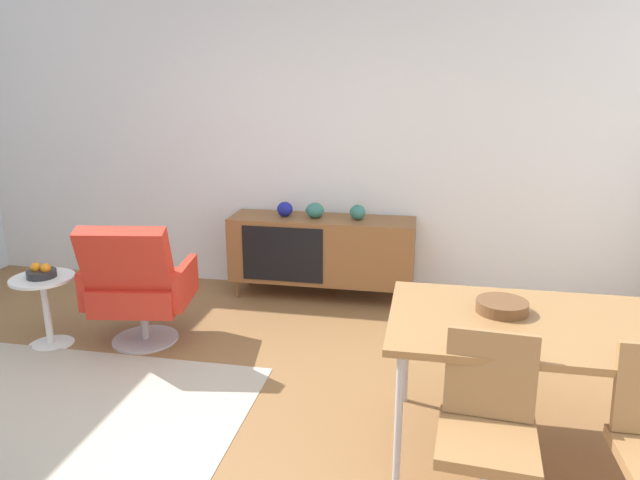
% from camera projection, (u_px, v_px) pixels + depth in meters
% --- Properties ---
extents(ground_plane, '(8.32, 8.32, 0.00)m').
position_uv_depth(ground_plane, '(197.00, 449.00, 3.04)').
color(ground_plane, olive).
extents(wall_back, '(6.80, 0.12, 2.80)m').
position_uv_depth(wall_back, '(302.00, 135.00, 5.11)').
color(wall_back, white).
rests_on(wall_back, ground_plane).
extents(sideboard, '(1.60, 0.45, 0.72)m').
position_uv_depth(sideboard, '(322.00, 249.00, 5.05)').
color(sideboard, brown).
rests_on(sideboard, ground_plane).
extents(vase_cobalt, '(0.13, 0.13, 0.13)m').
position_uv_depth(vase_cobalt, '(358.00, 212.00, 4.90)').
color(vase_cobalt, '#337266').
rests_on(vase_cobalt, sideboard).
extents(vase_sculptural_dark, '(0.16, 0.16, 0.13)m').
position_uv_depth(vase_sculptural_dark, '(315.00, 210.00, 4.96)').
color(vase_sculptural_dark, '#337266').
rests_on(vase_sculptural_dark, sideboard).
extents(vase_ceramic_small, '(0.14, 0.14, 0.13)m').
position_uv_depth(vase_ceramic_small, '(285.00, 209.00, 5.01)').
color(vase_ceramic_small, navy).
rests_on(vase_ceramic_small, sideboard).
extents(dining_table, '(1.60, 0.90, 0.74)m').
position_uv_depth(dining_table, '(554.00, 331.00, 2.81)').
color(dining_table, olive).
rests_on(dining_table, ground_plane).
extents(wooden_bowl_on_table, '(0.26, 0.26, 0.06)m').
position_uv_depth(wooden_bowl_on_table, '(502.00, 306.00, 2.92)').
color(wooden_bowl_on_table, brown).
rests_on(wooden_bowl_on_table, dining_table).
extents(dining_chair_front_left, '(0.43, 0.45, 0.86)m').
position_uv_depth(dining_chair_front_left, '(487.00, 430.00, 2.41)').
color(dining_chair_front_left, '#9E7042').
rests_on(dining_chair_front_left, ground_plane).
extents(lounge_chair_red, '(0.79, 0.74, 0.95)m').
position_uv_depth(lounge_chair_red, '(137.00, 284.00, 4.11)').
color(lounge_chair_red, red).
rests_on(lounge_chair_red, ground_plane).
extents(side_table_round, '(0.44, 0.44, 0.52)m').
position_uv_depth(side_table_round, '(46.00, 303.00, 4.15)').
color(side_table_round, white).
rests_on(side_table_round, ground_plane).
extents(fruit_bowl, '(0.20, 0.20, 0.11)m').
position_uv_depth(fruit_bowl, '(41.00, 272.00, 4.09)').
color(fruit_bowl, '#262628').
rests_on(fruit_bowl, side_table_round).
extents(area_rug, '(2.20, 1.70, 0.01)m').
position_uv_depth(area_rug, '(45.00, 422.00, 3.27)').
color(area_rug, '#B7AD99').
rests_on(area_rug, ground_plane).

